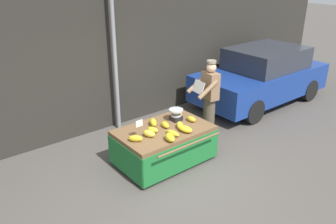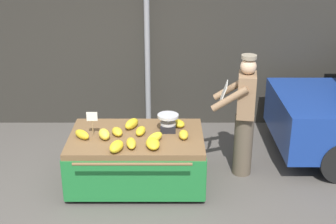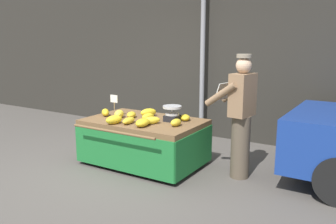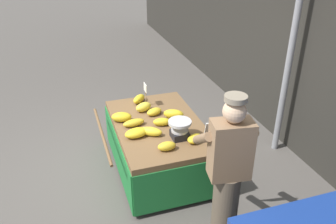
{
  "view_description": "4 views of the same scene",
  "coord_description": "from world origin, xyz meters",
  "px_view_note": "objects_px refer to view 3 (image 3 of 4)",
  "views": [
    {
      "loc": [
        -3.33,
        -3.97,
        3.52
      ],
      "look_at": [
        0.32,
        0.62,
        0.98
      ],
      "focal_mm": 36.44,
      "sensor_mm": 36.0,
      "label": 1
    },
    {
      "loc": [
        0.59,
        -4.93,
        3.3
      ],
      "look_at": [
        0.58,
        0.55,
        1.04
      ],
      "focal_mm": 49.61,
      "sensor_mm": 36.0,
      "label": 2
    },
    {
      "loc": [
        3.26,
        -3.74,
        1.91
      ],
      "look_at": [
        0.6,
        0.58,
        0.87
      ],
      "focal_mm": 38.0,
      "sensor_mm": 36.0,
      "label": 3
    },
    {
      "loc": [
        3.95,
        -0.54,
        2.94
      ],
      "look_at": [
        0.33,
        0.64,
        0.94
      ],
      "focal_mm": 36.96,
      "sensor_mm": 36.0,
      "label": 4
    }
  ],
  "objects_px": {
    "weighing_scale": "(172,113)",
    "banana_bunch_4": "(185,118)",
    "banana_cart": "(144,131)",
    "banana_bunch_5": "(143,123)",
    "street_pole": "(202,56)",
    "banana_bunch_10": "(119,114)",
    "price_sign": "(114,101)",
    "banana_bunch_3": "(148,117)",
    "banana_bunch_2": "(176,122)",
    "banana_bunch_6": "(131,115)",
    "vendor_person": "(241,116)",
    "banana_bunch_0": "(148,112)",
    "banana_bunch_8": "(151,120)",
    "banana_bunch_1": "(114,120)",
    "banana_bunch_7": "(105,112)",
    "banana_bunch_9": "(129,121)"
  },
  "relations": [
    {
      "from": "price_sign",
      "to": "banana_bunch_6",
      "type": "xyz_separation_m",
      "value": [
        0.31,
        0.04,
        -0.2
      ]
    },
    {
      "from": "banana_cart",
      "to": "banana_bunch_10",
      "type": "distance_m",
      "value": 0.48
    },
    {
      "from": "banana_cart",
      "to": "banana_bunch_1",
      "type": "relative_size",
      "value": 6.7
    },
    {
      "from": "banana_bunch_7",
      "to": "banana_cart",
      "type": "bearing_deg",
      "value": 7.32
    },
    {
      "from": "banana_bunch_2",
      "to": "banana_bunch_10",
      "type": "distance_m",
      "value": 1.02
    },
    {
      "from": "price_sign",
      "to": "banana_bunch_5",
      "type": "bearing_deg",
      "value": -22.4
    },
    {
      "from": "banana_bunch_1",
      "to": "banana_bunch_5",
      "type": "bearing_deg",
      "value": 12.52
    },
    {
      "from": "banana_bunch_0",
      "to": "banana_bunch_3",
      "type": "xyz_separation_m",
      "value": [
        0.13,
        -0.2,
        -0.01
      ]
    },
    {
      "from": "banana_bunch_2",
      "to": "banana_bunch_4",
      "type": "xyz_separation_m",
      "value": [
        -0.06,
        0.37,
        -0.01
      ]
    },
    {
      "from": "weighing_scale",
      "to": "banana_bunch_6",
      "type": "distance_m",
      "value": 0.68
    },
    {
      "from": "banana_bunch_6",
      "to": "banana_bunch_8",
      "type": "bearing_deg",
      "value": -20.7
    },
    {
      "from": "banana_bunch_6",
      "to": "banana_bunch_10",
      "type": "xyz_separation_m",
      "value": [
        -0.16,
        -0.11,
        0.01
      ]
    },
    {
      "from": "street_pole",
      "to": "banana_bunch_2",
      "type": "height_order",
      "value": "street_pole"
    },
    {
      "from": "price_sign",
      "to": "banana_bunch_1",
      "type": "relative_size",
      "value": 1.28
    },
    {
      "from": "banana_bunch_0",
      "to": "banana_bunch_8",
      "type": "height_order",
      "value": "banana_bunch_0"
    },
    {
      "from": "banana_bunch_0",
      "to": "banana_bunch_4",
      "type": "distance_m",
      "value": 0.63
    },
    {
      "from": "street_pole",
      "to": "banana_bunch_10",
      "type": "bearing_deg",
      "value": -104.26
    },
    {
      "from": "banana_bunch_3",
      "to": "banana_bunch_9",
      "type": "relative_size",
      "value": 0.8
    },
    {
      "from": "banana_bunch_5",
      "to": "banana_bunch_0",
      "type": "bearing_deg",
      "value": 117.57
    },
    {
      "from": "banana_bunch_6",
      "to": "vendor_person",
      "type": "xyz_separation_m",
      "value": [
        1.69,
        0.25,
        0.12
      ]
    },
    {
      "from": "price_sign",
      "to": "banana_bunch_0",
      "type": "distance_m",
      "value": 0.58
    },
    {
      "from": "banana_bunch_0",
      "to": "banana_bunch_6",
      "type": "xyz_separation_m",
      "value": [
        -0.17,
        -0.22,
        -0.02
      ]
    },
    {
      "from": "banana_bunch_2",
      "to": "banana_bunch_1",
      "type": "bearing_deg",
      "value": -156.52
    },
    {
      "from": "banana_bunch_0",
      "to": "vendor_person",
      "type": "distance_m",
      "value": 1.52
    },
    {
      "from": "banana_bunch_1",
      "to": "vendor_person",
      "type": "distance_m",
      "value": 1.8
    },
    {
      "from": "banana_bunch_5",
      "to": "banana_bunch_9",
      "type": "distance_m",
      "value": 0.27
    },
    {
      "from": "weighing_scale",
      "to": "banana_bunch_4",
      "type": "bearing_deg",
      "value": 45.22
    },
    {
      "from": "banana_bunch_3",
      "to": "vendor_person",
      "type": "height_order",
      "value": "vendor_person"
    },
    {
      "from": "banana_bunch_1",
      "to": "banana_bunch_2",
      "type": "xyz_separation_m",
      "value": [
        0.83,
        0.36,
        -0.01
      ]
    },
    {
      "from": "weighing_scale",
      "to": "vendor_person",
      "type": "bearing_deg",
      "value": 6.54
    },
    {
      "from": "banana_bunch_0",
      "to": "banana_bunch_3",
      "type": "relative_size",
      "value": 1.18
    },
    {
      "from": "banana_bunch_3",
      "to": "banana_bunch_10",
      "type": "relative_size",
      "value": 0.96
    },
    {
      "from": "banana_bunch_4",
      "to": "banana_bunch_2",
      "type": "bearing_deg",
      "value": -80.85
    },
    {
      "from": "street_pole",
      "to": "weighing_scale",
      "type": "bearing_deg",
      "value": -78.64
    },
    {
      "from": "banana_bunch_4",
      "to": "weighing_scale",
      "type": "bearing_deg",
      "value": -134.78
    },
    {
      "from": "banana_cart",
      "to": "banana_bunch_0",
      "type": "distance_m",
      "value": 0.35
    },
    {
      "from": "banana_bunch_5",
      "to": "banana_bunch_7",
      "type": "bearing_deg",
      "value": 164.35
    },
    {
      "from": "banana_bunch_2",
      "to": "banana_bunch_7",
      "type": "relative_size",
      "value": 0.85
    },
    {
      "from": "street_pole",
      "to": "banana_bunch_5",
      "type": "bearing_deg",
      "value": -86.1
    },
    {
      "from": "banana_bunch_1",
      "to": "banana_bunch_3",
      "type": "bearing_deg",
      "value": 60.51
    },
    {
      "from": "banana_bunch_2",
      "to": "banana_bunch_6",
      "type": "height_order",
      "value": "banana_bunch_2"
    },
    {
      "from": "price_sign",
      "to": "banana_bunch_5",
      "type": "relative_size",
      "value": 1.14
    },
    {
      "from": "banana_bunch_2",
      "to": "street_pole",
      "type": "bearing_deg",
      "value": 105.77
    },
    {
      "from": "banana_bunch_3",
      "to": "vendor_person",
      "type": "distance_m",
      "value": 1.4
    },
    {
      "from": "banana_cart",
      "to": "banana_bunch_2",
      "type": "bearing_deg",
      "value": -7.71
    },
    {
      "from": "price_sign",
      "to": "banana_bunch_3",
      "type": "distance_m",
      "value": 0.65
    },
    {
      "from": "banana_bunch_1",
      "to": "banana_bunch_8",
      "type": "relative_size",
      "value": 0.92
    },
    {
      "from": "weighing_scale",
      "to": "price_sign",
      "type": "height_order",
      "value": "price_sign"
    },
    {
      "from": "banana_cart",
      "to": "banana_bunch_5",
      "type": "bearing_deg",
      "value": -56.57
    },
    {
      "from": "weighing_scale",
      "to": "banana_bunch_7",
      "type": "xyz_separation_m",
      "value": [
        -1.11,
        -0.23,
        -0.06
      ]
    }
  ]
}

